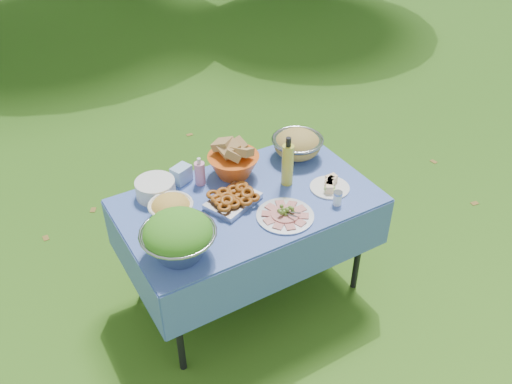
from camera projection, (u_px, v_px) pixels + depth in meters
ground at (249, 290)px, 3.58m from camera, size 80.00×80.00×0.00m
picnic_table at (248, 248)px, 3.36m from camera, size 1.46×0.86×0.76m
salad_bowl at (178, 237)px, 2.68m from camera, size 0.43×0.43×0.25m
pasta_bowl_white at (171, 208)px, 2.96m from camera, size 0.27×0.27×0.13m
plate_stack at (155, 188)px, 3.13m from camera, size 0.29×0.29×0.10m
wipes_box at (181, 174)px, 3.24m from camera, size 0.14×0.12×0.10m
sanitizer_bottle at (200, 171)px, 3.20m from camera, size 0.07×0.07×0.18m
bread_bowl at (233, 160)px, 3.27m from camera, size 0.37×0.37×0.21m
pasta_bowl_steel at (297, 144)px, 3.45m from camera, size 0.34×0.34×0.17m
fried_tray at (233, 199)px, 3.07m from camera, size 0.35×0.31×0.07m
charcuterie_platter at (285, 211)px, 2.98m from camera, size 0.32×0.32×0.07m
oil_bottle at (288, 161)px, 3.16m from camera, size 0.07×0.07×0.32m
cheese_plate at (330, 184)px, 3.20m from camera, size 0.27×0.27×0.06m
shaker at (338, 198)px, 3.07m from camera, size 0.07×0.07×0.08m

